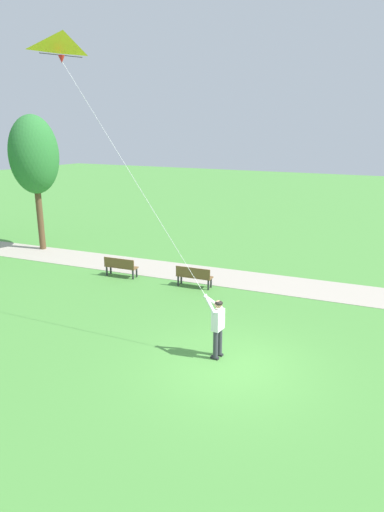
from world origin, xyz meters
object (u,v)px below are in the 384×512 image
(park_bench_far_walkway, at_px, (120,266))
(tree_treeline_right, at_px, (34,156))
(person_kite_flyer, at_px, (217,323))
(park_bench_near_walkway, at_px, (194,275))
(flying_kite, at_px, (65,49))

(park_bench_far_walkway, height_order, tree_treeline_right, tree_treeline_right)
(person_kite_flyer, height_order, park_bench_far_walkway, person_kite_flyer)
(park_bench_near_walkway, bearing_deg, park_bench_far_walkway, 95.59)
(person_kite_flyer, bearing_deg, park_bench_far_walkway, 56.49)
(person_kite_flyer, relative_size, park_bench_near_walkway, 1.19)
(person_kite_flyer, height_order, park_bench_near_walkway, person_kite_flyer)
(flying_kite, xyz_separation_m, park_bench_far_walkway, (4.18, 1.60, -8.01))
(flying_kite, xyz_separation_m, tree_treeline_right, (6.02, 8.29, -3.51))
(person_kite_flyer, distance_m, tree_treeline_right, 15.41)
(person_kite_flyer, height_order, tree_treeline_right, tree_treeline_right)
(flying_kite, height_order, tree_treeline_right, flying_kite)
(park_bench_near_walkway, height_order, tree_treeline_right, tree_treeline_right)
(park_bench_far_walkway, xyz_separation_m, tree_treeline_right, (1.84, 6.69, 4.50))
(park_bench_far_walkway, relative_size, tree_treeline_right, 0.22)
(park_bench_near_walkway, xyz_separation_m, tree_treeline_right, (1.50, 10.18, 4.50))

